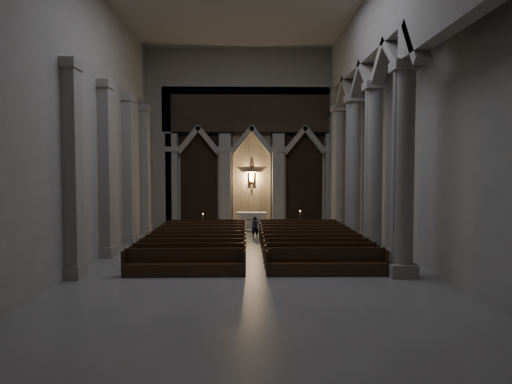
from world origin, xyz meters
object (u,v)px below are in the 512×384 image
candle_stand_right (300,226)px  worshipper (255,227)px  candle_stand_left (203,228)px  pews (254,245)px  altar_rail (252,224)px  altar (251,220)px

candle_stand_right → worshipper: (-2.89, -2.27, 0.24)m
candle_stand_left → candle_stand_right: bearing=2.7°
candle_stand_left → pews: bearing=-65.0°
altar_rail → pews: size_ratio=0.46×
candle_stand_right → pews: bearing=-113.8°
altar → candle_stand_left: candle_stand_left is taller
candle_stand_left → worshipper: worshipper is taller
altar → candle_stand_right: (3.08, -1.29, -0.28)m
altar → altar_rail: size_ratio=0.43×
altar → candle_stand_left: (-3.07, -1.58, -0.32)m
pews → altar_rail: bearing=90.0°
worshipper → altar: bearing=78.7°
altar_rail → candle_stand_right: candle_stand_right is taller
altar_rail → pews: bearing=-90.0°
candle_stand_right → altar_rail: bearing=-170.8°
altar_rail → worshipper: bearing=-84.7°
altar_rail → altar: bearing=90.9°
candle_stand_right → pews: size_ratio=0.14×
altar → altar_rail: (0.03, -1.79, -0.05)m
altar → pews: altar is taller
altar_rail → candle_stand_left: size_ratio=3.76×
altar_rail → worshipper: (0.17, -1.78, 0.02)m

